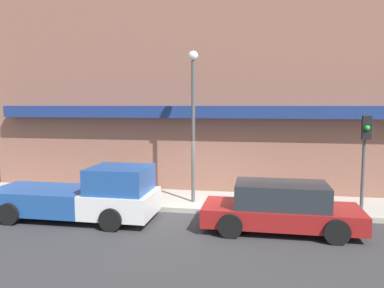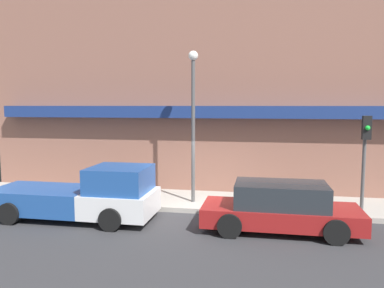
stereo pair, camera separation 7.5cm
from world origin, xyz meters
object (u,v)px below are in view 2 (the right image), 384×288
(parked_car, at_px, (280,208))
(street_lamp, at_px, (193,109))
(pickup_truck, at_px, (84,196))
(fire_hydrant, at_px, (112,190))
(traffic_light, at_px, (365,146))

(parked_car, height_order, street_lamp, street_lamp)
(pickup_truck, relative_size, parked_car, 1.18)
(fire_hydrant, height_order, street_lamp, street_lamp)
(fire_hydrant, distance_m, traffic_light, 9.41)
(parked_car, xyz_separation_m, traffic_light, (2.85, 1.98, 1.74))
(pickup_truck, distance_m, parked_car, 6.45)
(fire_hydrant, bearing_deg, street_lamp, 2.99)
(parked_car, distance_m, fire_hydrant, 6.70)
(pickup_truck, distance_m, street_lamp, 4.96)
(pickup_truck, bearing_deg, fire_hydrant, 86.19)
(pickup_truck, xyz_separation_m, fire_hydrant, (0.10, 2.12, -0.26))
(parked_car, bearing_deg, fire_hydrant, 160.17)
(pickup_truck, xyz_separation_m, traffic_light, (9.31, 1.98, 1.67))
(fire_hydrant, xyz_separation_m, street_lamp, (3.21, 0.17, 3.17))
(street_lamp, relative_size, traffic_light, 1.71)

